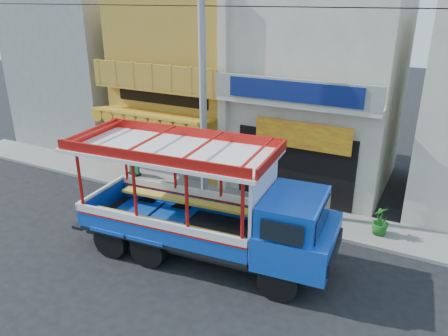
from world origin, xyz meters
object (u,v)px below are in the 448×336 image
at_px(songthaew_truck, 220,209).
at_px(potted_plant_c, 381,220).
at_px(green_sign, 134,166).
at_px(utility_pole, 206,75).
at_px(potted_plant_b, 296,204).

height_order(songthaew_truck, potted_plant_c, songthaew_truck).
bearing_deg(green_sign, potted_plant_c, -1.96).
bearing_deg(utility_pole, green_sign, 167.75).
distance_m(potted_plant_b, potted_plant_c, 2.93).
height_order(potted_plant_b, potted_plant_c, potted_plant_c).
distance_m(songthaew_truck, potted_plant_b, 3.98).
xyz_separation_m(potted_plant_b, potted_plant_c, (2.92, 0.13, 0.00)).
distance_m(songthaew_truck, potted_plant_c, 5.66).
distance_m(songthaew_truck, green_sign, 7.87).
bearing_deg(potted_plant_b, green_sign, 68.83).
height_order(green_sign, potted_plant_c, potted_plant_c).
relative_size(green_sign, potted_plant_b, 1.00).
relative_size(utility_pole, potted_plant_c, 27.25).
bearing_deg(green_sign, potted_plant_b, -3.64).
bearing_deg(songthaew_truck, potted_plant_c, 42.78).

